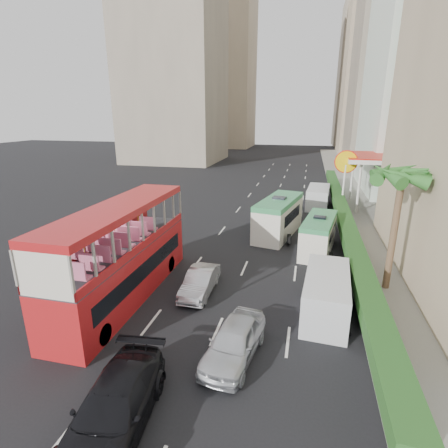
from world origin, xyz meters
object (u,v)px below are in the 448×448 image
(minibus_near, at_px, (279,217))
(palm_tree, at_px, (394,233))
(panel_van_near, at_px, (326,294))
(car_black, at_px, (116,427))
(van_asset, at_px, (280,218))
(panel_van_far, at_px, (318,197))
(double_decker_bus, at_px, (122,253))
(shell_station, at_px, (376,182))
(car_silver_lane_b, at_px, (234,357))
(car_silver_lane_a, at_px, (200,292))
(minibus_far, at_px, (318,235))

(minibus_near, bearing_deg, palm_tree, -38.65)
(panel_van_near, bearing_deg, car_black, -124.18)
(van_asset, height_order, palm_tree, palm_tree)
(panel_van_far, bearing_deg, double_decker_bus, -110.60)
(van_asset, relative_size, shell_station, 0.66)
(double_decker_bus, distance_m, car_black, 8.93)
(car_silver_lane_b, bearing_deg, double_decker_bus, 160.18)
(shell_station, bearing_deg, minibus_near, -129.42)
(palm_tree, bearing_deg, car_silver_lane_a, -164.86)
(minibus_near, distance_m, shell_station, 14.11)
(car_silver_lane_a, distance_m, panel_van_near, 6.71)
(panel_van_near, bearing_deg, minibus_far, 95.47)
(car_silver_lane_b, xyz_separation_m, car_black, (-2.92, -4.15, 0.00))
(minibus_near, bearing_deg, car_silver_lane_a, -95.01)
(car_silver_lane_b, bearing_deg, car_black, -117.36)
(minibus_far, bearing_deg, panel_van_far, 98.37)
(car_black, distance_m, minibus_far, 18.01)
(car_silver_lane_a, relative_size, car_black, 0.74)
(van_asset, bearing_deg, panel_van_far, 60.79)
(car_silver_lane_a, relative_size, car_silver_lane_b, 0.91)
(minibus_far, bearing_deg, minibus_near, 145.03)
(double_decker_bus, distance_m, van_asset, 18.52)
(double_decker_bus, height_order, car_silver_lane_b, double_decker_bus)
(car_black, xyz_separation_m, palm_tree, (9.98, 11.67, 3.38))
(van_asset, bearing_deg, minibus_far, -62.33)
(double_decker_bus, xyz_separation_m, shell_station, (16.00, 23.00, 0.22))
(minibus_near, bearing_deg, minibus_far, -32.30)
(minibus_far, xyz_separation_m, palm_tree, (3.62, -5.14, 2.15))
(van_asset, height_order, minibus_near, minibus_near)
(double_decker_bus, bearing_deg, van_asset, 67.96)
(double_decker_bus, relative_size, palm_tree, 1.72)
(double_decker_bus, relative_size, car_silver_lane_a, 2.77)
(car_black, bearing_deg, shell_station, 61.90)
(double_decker_bus, bearing_deg, panel_van_near, 4.21)
(double_decker_bus, relative_size, panel_van_far, 2.08)
(van_asset, bearing_deg, minibus_near, -82.79)
(panel_van_near, height_order, shell_station, shell_station)
(double_decker_bus, xyz_separation_m, car_black, (3.82, -7.67, -2.53))
(car_black, xyz_separation_m, minibus_far, (6.36, 16.81, 1.23))
(car_silver_lane_a, distance_m, palm_tree, 10.90)
(van_asset, bearing_deg, panel_van_near, -72.76)
(double_decker_bus, relative_size, minibus_near, 1.63)
(minibus_far, bearing_deg, shell_station, 76.34)
(double_decker_bus, bearing_deg, car_silver_lane_a, 18.80)
(minibus_far, bearing_deg, panel_van_near, -79.24)
(minibus_near, xyz_separation_m, minibus_far, (3.10, -3.00, -0.26))
(panel_van_near, bearing_deg, palm_tree, 47.51)
(panel_van_near, bearing_deg, car_silver_lane_b, -126.81)
(van_asset, relative_size, minibus_far, 0.94)
(car_silver_lane_a, height_order, minibus_near, minibus_near)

